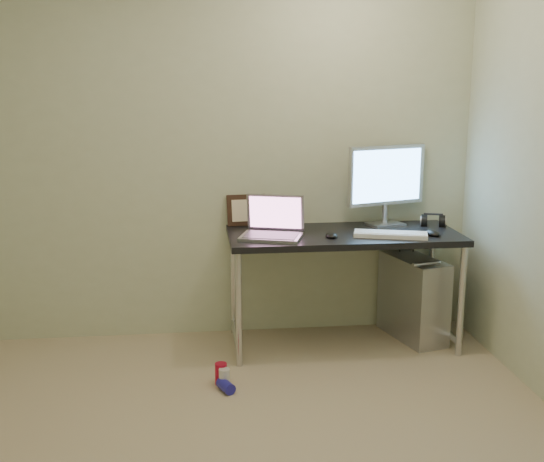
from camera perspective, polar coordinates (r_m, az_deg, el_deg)
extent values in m
cube|color=beige|center=(4.49, -5.28, 6.74)|extent=(3.50, 0.02, 2.50)
cube|color=black|center=(4.36, 6.01, -0.39)|extent=(1.46, 0.64, 0.04)
cylinder|color=silver|center=(4.10, -2.80, -6.63)|extent=(0.04, 0.04, 0.71)
cylinder|color=silver|center=(4.63, -3.27, -4.36)|extent=(0.04, 0.04, 0.71)
cylinder|color=silver|center=(4.40, 15.57, -5.71)|extent=(0.04, 0.04, 0.71)
cylinder|color=silver|center=(4.90, 13.13, -3.72)|extent=(0.04, 0.04, 0.71)
cylinder|color=silver|center=(4.46, -3.00, -8.79)|extent=(0.04, 0.56, 0.04)
cylinder|color=silver|center=(4.74, 14.10, -7.84)|extent=(0.04, 0.56, 0.04)
cube|color=#BABABF|center=(4.66, 11.72, -5.50)|extent=(0.36, 0.57, 0.55)
cylinder|color=#B3B3B9|center=(4.38, 12.79, -2.66)|extent=(0.20, 0.08, 0.03)
cylinder|color=#B3B3B9|center=(4.79, 11.06, -1.30)|extent=(0.20, 0.08, 0.03)
cylinder|color=black|center=(4.81, 10.44, -3.37)|extent=(0.01, 0.16, 0.69)
cylinder|color=black|center=(4.82, 11.53, -3.61)|extent=(0.02, 0.11, 0.71)
cylinder|color=#AB0B27|center=(3.97, -4.29, -11.82)|extent=(0.09, 0.09, 0.12)
cylinder|color=silver|center=(3.93, -4.01, -12.19)|extent=(0.06, 0.06, 0.11)
cylinder|color=#221EA0|center=(3.90, -3.88, -12.82)|extent=(0.11, 0.13, 0.06)
cube|color=#B3B3B9|center=(4.17, -0.08, -0.49)|extent=(0.42, 0.35, 0.02)
cube|color=slate|center=(4.17, -0.08, -0.34)|extent=(0.37, 0.30, 0.00)
cube|color=#95949C|center=(4.28, 0.29, 1.57)|extent=(0.36, 0.16, 0.23)
cube|color=#884F72|center=(4.27, 0.31, 1.55)|extent=(0.32, 0.14, 0.20)
cube|color=#B3B3B9|center=(4.61, 9.45, 0.57)|extent=(0.27, 0.23, 0.02)
cylinder|color=#B3B3B9|center=(4.61, 9.41, 1.48)|extent=(0.04, 0.04, 0.12)
cube|color=#B3B3B9|center=(4.56, 9.57, 4.63)|extent=(0.55, 0.21, 0.39)
cube|color=#6AB1FF|center=(4.54, 9.64, 4.59)|extent=(0.49, 0.17, 0.34)
cube|color=white|center=(4.28, 9.89, -0.29)|extent=(0.47, 0.27, 0.03)
ellipsoid|color=black|center=(4.36, 13.29, -0.09)|extent=(0.10, 0.14, 0.04)
ellipsoid|color=black|center=(4.21, 5.01, -0.26)|extent=(0.08, 0.12, 0.04)
cylinder|color=black|center=(4.63, 12.65, 0.74)|extent=(0.07, 0.10, 0.10)
cylinder|color=black|center=(4.67, 13.98, 0.77)|extent=(0.07, 0.10, 0.10)
cube|color=black|center=(4.64, 13.35, 1.38)|extent=(0.12, 0.05, 0.01)
cube|color=black|center=(4.53, -2.16, 1.77)|extent=(0.26, 0.10, 0.21)
cylinder|color=silver|center=(4.56, 0.68, 1.16)|extent=(0.01, 0.01, 0.10)
cylinder|color=white|center=(4.55, 0.68, 1.91)|extent=(0.05, 0.04, 0.04)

